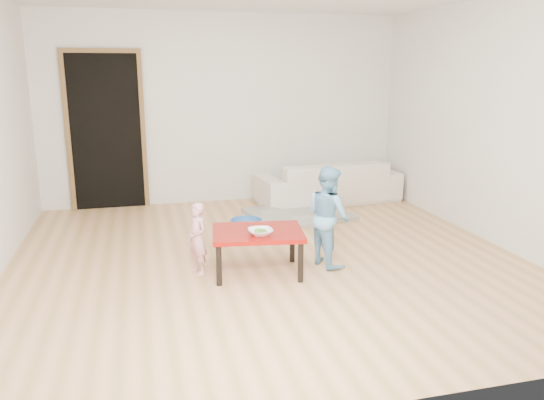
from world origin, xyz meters
name	(u,v)px	position (x,y,z in m)	size (l,w,h in m)	color
floor	(267,258)	(0.00, 0.00, 0.00)	(5.00, 5.00, 0.01)	tan
back_wall	(225,109)	(0.00, 2.50, 1.30)	(5.00, 0.02, 2.60)	silver
right_wall	(495,122)	(2.50, 0.00, 1.30)	(0.02, 5.00, 2.60)	silver
doorway	(106,133)	(-1.60, 2.48, 1.02)	(1.02, 0.08, 2.11)	brown
sofa	(328,181)	(1.39, 2.05, 0.29)	(2.01, 0.79, 0.59)	silver
cushion	(298,175)	(0.91, 1.91, 0.44)	(0.40, 0.36, 0.11)	orange
red_table	(258,252)	(-0.18, -0.37, 0.21)	(0.82, 0.62, 0.41)	maroon
bowl	(260,232)	(-0.18, -0.50, 0.44)	(0.22, 0.22, 0.05)	white
broccoli	(260,232)	(-0.18, -0.50, 0.44)	(0.12, 0.12, 0.06)	#2D5919
child_pink	(197,239)	(-0.72, -0.24, 0.34)	(0.25, 0.16, 0.67)	#EE6C83
child_blue	(328,216)	(0.53, -0.30, 0.48)	(0.47, 0.37, 0.97)	#5BA9D4
basin	(246,225)	(-0.01, 1.01, 0.06)	(0.38, 0.38, 0.12)	#2E69AE
blanket	(298,214)	(0.75, 1.39, 0.03)	(1.20, 1.00, 0.06)	#9A9688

